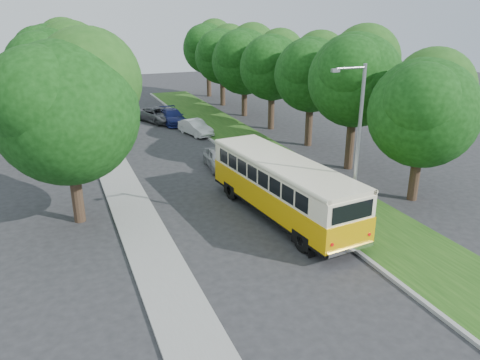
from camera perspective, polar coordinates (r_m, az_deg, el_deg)
name	(u,v)px	position (r m, az deg, el deg)	size (l,w,h in m)	color
ground	(246,229)	(23.05, 0.80, -5.97)	(120.00, 120.00, 0.00)	#28282A
curb	(269,184)	(28.58, 3.59, -0.54)	(0.20, 70.00, 0.15)	gray
grass_verge	(303,180)	(29.61, 7.70, 0.05)	(4.50, 70.00, 0.13)	#1B4512
sidewalk	(130,205)	(26.31, -13.21, -2.97)	(2.20, 70.00, 0.12)	gray
treeline	(197,65)	(38.95, -5.29, 13.84)	(24.27, 41.91, 9.46)	#332319
lamppost_near	(356,147)	(21.40, 13.97, 3.88)	(1.71, 0.16, 8.00)	gray
lamppost_far	(102,98)	(35.75, -16.51, 9.61)	(1.71, 0.16, 7.50)	gray
warning_sign	(115,143)	(32.37, -14.95, 4.35)	(0.56, 0.10, 2.50)	gray
vintage_bus	(283,189)	(23.75, 5.21, -1.10)	(2.73, 10.60, 3.15)	#F0AE07
car_silver	(219,159)	(31.51, -2.61, 2.60)	(1.55, 3.86, 1.32)	#A0A1A5
car_white	(196,127)	(40.27, -5.45, 6.40)	(1.37, 3.92, 1.29)	silver
car_blue	(172,117)	(44.52, -8.23, 7.65)	(1.89, 4.65, 1.35)	navy
car_grey	(158,115)	(45.49, -9.97, 7.83)	(2.28, 4.94, 1.37)	#4F5156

